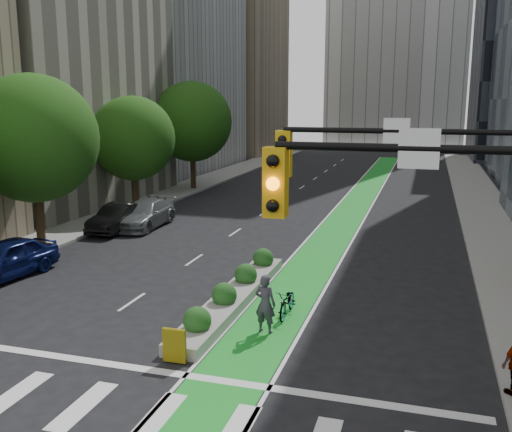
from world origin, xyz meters
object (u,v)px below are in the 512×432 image
Objects in this scene: median_planter at (234,293)px; parked_car_left_near at (4,259)px; parked_car_left_mid at (118,218)px; cyclist at (265,304)px; bicycle at (288,302)px; parked_car_left_far at (145,214)px.

parked_car_left_near is at bearing 179.94° from median_planter.
cyclist is at bearing -44.22° from parked_car_left_mid.
median_planter is 2.33m from bicycle.
cyclist is 16.95m from parked_car_left_mid.
parked_car_left_near reaches higher than parked_car_left_far.
parked_car_left_near is (-10.28, 0.01, 0.47)m from median_planter.
cyclist is (-0.34, -1.66, 0.49)m from bicycle.
parked_car_left_near is 9.42m from parked_car_left_mid.
median_planter is at bearing -42.69° from parked_car_left_mid.
cyclist reaches higher than parked_car_left_mid.
bicycle is at bearing -39.11° from parked_car_left_mid.
cyclist is at bearing -101.43° from bicycle.
parked_car_left_mid is 0.88× the size of parked_car_left_far.
parked_car_left_mid reaches higher than median_planter.
parked_car_left_near is 10.77m from parked_car_left_far.
parked_car_left_mid reaches higher than bicycle.
parked_car_left_mid is (-12.20, 11.77, -0.21)m from cyclist.
parked_car_left_far is at bearing -39.59° from cyclist.
cyclist is 0.36× the size of parked_car_left_far.
cyclist is 0.42× the size of parked_car_left_mid.
parked_car_left_far is at bearing 51.66° from parked_car_left_mid.
parked_car_left_mid is (-0.04, 9.42, -0.06)m from parked_car_left_near.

